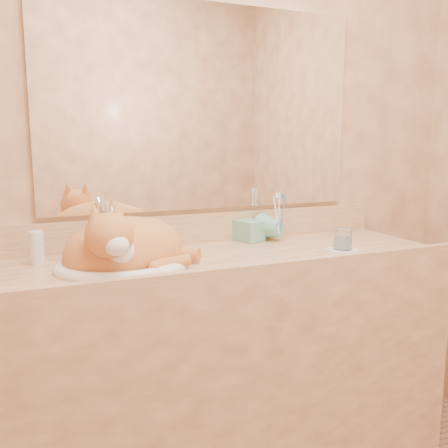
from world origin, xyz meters
name	(u,v)px	position (x,y,z in m)	size (l,w,h in m)	color
wall_back	(204,144)	(0.00, 1.00, 1.25)	(2.40, 0.02, 2.50)	#9B6946
vanity_counter	(231,364)	(0.00, 0.72, 0.42)	(1.60, 0.55, 0.85)	#9B6A45
mirror	(204,108)	(0.00, 0.99, 1.39)	(1.30, 0.02, 0.80)	white
sink_basin	(122,247)	(-0.40, 0.70, 0.92)	(0.43, 0.36, 0.14)	white
faucet	(113,231)	(-0.40, 0.87, 0.94)	(0.05, 0.13, 0.19)	white
cat	(125,245)	(-0.39, 0.72, 0.92)	(0.43, 0.35, 0.24)	#BC642B
soap_dispenser	(259,220)	(0.19, 0.88, 0.95)	(0.09, 0.09, 0.19)	#6AA990
toothbrush_cup	(279,230)	(0.28, 0.86, 0.90)	(0.11, 0.11, 0.10)	#6AA990
toothbrushes	(280,213)	(0.28, 0.86, 0.97)	(0.03, 0.03, 0.21)	white
saucer	(342,251)	(0.41, 0.61, 0.85)	(0.12, 0.12, 0.01)	white
water_glass	(343,239)	(0.41, 0.61, 0.90)	(0.07, 0.07, 0.08)	white
lotion_bottle	(37,248)	(-0.66, 0.86, 0.91)	(0.05, 0.05, 0.11)	white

